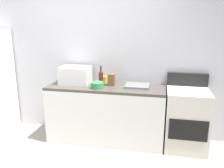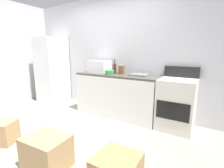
{
  "view_description": "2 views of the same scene",
  "coord_description": "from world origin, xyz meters",
  "px_view_note": "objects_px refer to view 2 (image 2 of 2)",
  "views": [
    {
      "loc": [
        1.09,
        -2.22,
        1.87
      ],
      "look_at": [
        0.5,
        0.7,
        1.07
      ],
      "focal_mm": 38.08,
      "sensor_mm": 36.0,
      "label": 1
    },
    {
      "loc": [
        2.01,
        -1.71,
        1.36
      ],
      "look_at": [
        0.5,
        0.67,
        0.8
      ],
      "focal_mm": 25.82,
      "sensor_mm": 36.0,
      "label": 2
    }
  ],
  "objects_px": {
    "microwave": "(99,66)",
    "refrigerator": "(52,70)",
    "knife_block": "(122,70)",
    "wine_bottle": "(115,68)",
    "cardboard_box_large": "(0,132)",
    "coffee_mug": "(119,71)",
    "mixing_bowl": "(110,72)",
    "cardboard_box_medium": "(47,152)",
    "stove_oven": "(176,103)"
  },
  "relations": [
    {
      "from": "stove_oven",
      "to": "wine_bottle",
      "type": "distance_m",
      "value": 1.42
    },
    {
      "from": "stove_oven",
      "to": "knife_block",
      "type": "xyz_separation_m",
      "value": [
        -1.14,
        0.05,
        0.52
      ]
    },
    {
      "from": "stove_oven",
      "to": "cardboard_box_medium",
      "type": "height_order",
      "value": "stove_oven"
    },
    {
      "from": "wine_bottle",
      "to": "knife_block",
      "type": "height_order",
      "value": "wine_bottle"
    },
    {
      "from": "cardboard_box_large",
      "to": "cardboard_box_medium",
      "type": "bearing_deg",
      "value": 2.32
    },
    {
      "from": "refrigerator",
      "to": "knife_block",
      "type": "relative_size",
      "value": 9.63
    },
    {
      "from": "knife_block",
      "to": "cardboard_box_medium",
      "type": "height_order",
      "value": "knife_block"
    },
    {
      "from": "stove_oven",
      "to": "coffee_mug",
      "type": "bearing_deg",
      "value": 170.84
    },
    {
      "from": "knife_block",
      "to": "wine_bottle",
      "type": "bearing_deg",
      "value": -179.65
    },
    {
      "from": "microwave",
      "to": "cardboard_box_large",
      "type": "height_order",
      "value": "microwave"
    },
    {
      "from": "mixing_bowl",
      "to": "cardboard_box_large",
      "type": "relative_size",
      "value": 0.41
    },
    {
      "from": "stove_oven",
      "to": "wine_bottle",
      "type": "xyz_separation_m",
      "value": [
        -1.31,
        0.05,
        0.54
      ]
    },
    {
      "from": "microwave",
      "to": "stove_oven",
      "type": "bearing_deg",
      "value": -1.83
    },
    {
      "from": "refrigerator",
      "to": "stove_oven",
      "type": "bearing_deg",
      "value": 0.97
    },
    {
      "from": "coffee_mug",
      "to": "cardboard_box_medium",
      "type": "distance_m",
      "value": 2.23
    },
    {
      "from": "knife_block",
      "to": "microwave",
      "type": "bearing_deg",
      "value": 179.16
    },
    {
      "from": "stove_oven",
      "to": "knife_block",
      "type": "distance_m",
      "value": 1.26
    },
    {
      "from": "microwave",
      "to": "knife_block",
      "type": "distance_m",
      "value": 0.59
    },
    {
      "from": "wine_bottle",
      "to": "knife_block",
      "type": "bearing_deg",
      "value": 0.35
    },
    {
      "from": "refrigerator",
      "to": "coffee_mug",
      "type": "bearing_deg",
      "value": 7.53
    },
    {
      "from": "wine_bottle",
      "to": "mixing_bowl",
      "type": "relative_size",
      "value": 1.58
    },
    {
      "from": "coffee_mug",
      "to": "knife_block",
      "type": "bearing_deg",
      "value": -48.31
    },
    {
      "from": "knife_block",
      "to": "cardboard_box_large",
      "type": "bearing_deg",
      "value": -117.22
    },
    {
      "from": "stove_oven",
      "to": "cardboard_box_large",
      "type": "distance_m",
      "value": 2.91
    },
    {
      "from": "knife_block",
      "to": "mixing_bowl",
      "type": "relative_size",
      "value": 0.95
    },
    {
      "from": "refrigerator",
      "to": "stove_oven",
      "type": "height_order",
      "value": "refrigerator"
    },
    {
      "from": "microwave",
      "to": "refrigerator",
      "type": "bearing_deg",
      "value": -175.91
    },
    {
      "from": "microwave",
      "to": "mixing_bowl",
      "type": "distance_m",
      "value": 0.46
    },
    {
      "from": "microwave",
      "to": "cardboard_box_large",
      "type": "relative_size",
      "value": 0.98
    },
    {
      "from": "refrigerator",
      "to": "mixing_bowl",
      "type": "distance_m",
      "value": 1.96
    },
    {
      "from": "refrigerator",
      "to": "mixing_bowl",
      "type": "xyz_separation_m",
      "value": [
        1.95,
        -0.09,
        0.08
      ]
    },
    {
      "from": "coffee_mug",
      "to": "microwave",
      "type": "bearing_deg",
      "value": -160.99
    },
    {
      "from": "cardboard_box_large",
      "to": "wine_bottle",
      "type": "bearing_deg",
      "value": 66.75
    },
    {
      "from": "refrigerator",
      "to": "cardboard_box_large",
      "type": "relative_size",
      "value": 3.71
    },
    {
      "from": "stove_oven",
      "to": "cardboard_box_large",
      "type": "height_order",
      "value": "stove_oven"
    },
    {
      "from": "refrigerator",
      "to": "cardboard_box_medium",
      "type": "xyz_separation_m",
      "value": [
        2.19,
        -1.83,
        -0.67
      ]
    },
    {
      "from": "refrigerator",
      "to": "microwave",
      "type": "height_order",
      "value": "refrigerator"
    },
    {
      "from": "mixing_bowl",
      "to": "cardboard_box_medium",
      "type": "height_order",
      "value": "mixing_bowl"
    },
    {
      "from": "wine_bottle",
      "to": "knife_block",
      "type": "relative_size",
      "value": 1.67
    },
    {
      "from": "refrigerator",
      "to": "wine_bottle",
      "type": "distance_m",
      "value": 1.97
    },
    {
      "from": "coffee_mug",
      "to": "knife_block",
      "type": "height_order",
      "value": "knife_block"
    },
    {
      "from": "stove_oven",
      "to": "cardboard_box_medium",
      "type": "xyz_separation_m",
      "value": [
        -1.08,
        -1.88,
        -0.27
      ]
    },
    {
      "from": "wine_bottle",
      "to": "cardboard_box_large",
      "type": "height_order",
      "value": "wine_bottle"
    },
    {
      "from": "stove_oven",
      "to": "knife_block",
      "type": "relative_size",
      "value": 6.11
    },
    {
      "from": "refrigerator",
      "to": "cardboard_box_medium",
      "type": "bearing_deg",
      "value": -39.8
    },
    {
      "from": "refrigerator",
      "to": "cardboard_box_large",
      "type": "distance_m",
      "value": 2.29
    },
    {
      "from": "microwave",
      "to": "coffee_mug",
      "type": "xyz_separation_m",
      "value": [
        0.44,
        0.15,
        -0.09
      ]
    },
    {
      "from": "coffee_mug",
      "to": "cardboard_box_large",
      "type": "distance_m",
      "value": 2.43
    },
    {
      "from": "mixing_bowl",
      "to": "cardboard_box_medium",
      "type": "relative_size",
      "value": 0.38
    },
    {
      "from": "stove_oven",
      "to": "cardboard_box_large",
      "type": "bearing_deg",
      "value": -138.24
    }
  ]
}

